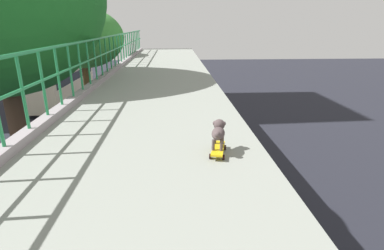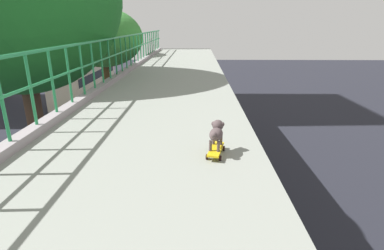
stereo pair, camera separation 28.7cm
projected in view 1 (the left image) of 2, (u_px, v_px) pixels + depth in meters
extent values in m
cylinder|color=#24874C|center=(23.00, 93.00, 4.13)|extent=(0.04, 0.04, 1.03)
cylinder|color=#24874C|center=(43.00, 84.00, 4.76)|extent=(0.04, 0.04, 1.03)
cylinder|color=#24874C|center=(58.00, 77.00, 5.40)|extent=(0.04, 0.04, 1.03)
cylinder|color=#24874C|center=(70.00, 71.00, 6.03)|extent=(0.04, 0.04, 1.03)
cylinder|color=#24874C|center=(80.00, 67.00, 6.66)|extent=(0.04, 0.04, 1.03)
cylinder|color=#24874C|center=(88.00, 63.00, 7.30)|extent=(0.04, 0.04, 1.03)
cylinder|color=#24874C|center=(95.00, 60.00, 7.93)|extent=(0.04, 0.04, 1.03)
cylinder|color=#24874C|center=(101.00, 57.00, 8.56)|extent=(0.04, 0.04, 1.03)
cylinder|color=#24874C|center=(106.00, 55.00, 9.20)|extent=(0.04, 0.04, 1.03)
cylinder|color=#24874C|center=(110.00, 53.00, 9.83)|extent=(0.04, 0.04, 1.03)
cylinder|color=#24874C|center=(114.00, 51.00, 10.47)|extent=(0.04, 0.04, 1.03)
cylinder|color=#24874C|center=(118.00, 50.00, 11.10)|extent=(0.04, 0.04, 1.03)
cylinder|color=#24874C|center=(121.00, 48.00, 11.73)|extent=(0.04, 0.04, 1.03)
cylinder|color=#24874C|center=(123.00, 47.00, 12.37)|extent=(0.04, 0.04, 1.03)
cylinder|color=#24874C|center=(126.00, 46.00, 13.00)|extent=(0.04, 0.04, 1.03)
cylinder|color=#24874C|center=(128.00, 45.00, 13.63)|extent=(0.04, 0.04, 1.03)
cylinder|color=#24874C|center=(130.00, 44.00, 14.27)|extent=(0.04, 0.04, 1.03)
cylinder|color=#24874C|center=(132.00, 43.00, 14.90)|extent=(0.04, 0.04, 1.03)
cylinder|color=#24874C|center=(134.00, 42.00, 15.53)|extent=(0.04, 0.04, 1.03)
cylinder|color=#24874C|center=(135.00, 42.00, 16.17)|extent=(0.04, 0.04, 1.03)
cylinder|color=#24874C|center=(137.00, 41.00, 16.80)|extent=(0.04, 0.04, 1.03)
cylinder|color=#24874C|center=(138.00, 40.00, 17.44)|extent=(0.04, 0.04, 1.03)
cylinder|color=#24874C|center=(139.00, 40.00, 18.07)|extent=(0.04, 0.04, 1.03)
cube|color=navy|center=(2.00, 211.00, 10.73)|extent=(1.87, 4.54, 0.62)
cylinder|color=black|center=(45.00, 194.00, 12.23)|extent=(0.21, 0.61, 0.61)
cylinder|color=black|center=(0.00, 195.00, 12.13)|extent=(0.21, 0.61, 0.61)
cylinder|color=black|center=(8.00, 243.00, 9.48)|extent=(0.21, 0.61, 0.61)
cube|color=yellow|center=(64.00, 144.00, 16.68)|extent=(1.77, 3.91, 0.69)
cube|color=#1E232B|center=(60.00, 136.00, 16.25)|extent=(1.62, 1.80, 0.48)
cube|color=silver|center=(60.00, 131.00, 16.15)|extent=(0.36, 0.16, 0.12)
cylinder|color=black|center=(86.00, 139.00, 17.99)|extent=(0.22, 0.65, 0.65)
cylinder|color=black|center=(57.00, 140.00, 17.90)|extent=(0.22, 0.65, 0.65)
cylinder|color=black|center=(72.00, 157.00, 15.60)|extent=(0.22, 0.65, 0.65)
cylinder|color=black|center=(39.00, 158.00, 15.50)|extent=(0.22, 0.65, 0.65)
cube|color=beige|center=(63.00, 82.00, 27.39)|extent=(2.52, 10.84, 3.20)
cube|color=black|center=(62.00, 76.00, 27.21)|extent=(2.54, 9.97, 0.70)
cylinder|color=black|center=(89.00, 88.00, 31.50)|extent=(0.28, 0.96, 0.96)
cylinder|color=black|center=(66.00, 88.00, 31.36)|extent=(0.28, 0.96, 0.96)
cylinder|color=black|center=(68.00, 105.00, 25.09)|extent=(0.28, 0.96, 0.96)
cylinder|color=black|center=(38.00, 105.00, 24.95)|extent=(0.28, 0.96, 0.96)
cylinder|color=#4E3728|center=(23.00, 155.00, 9.19)|extent=(0.49, 0.49, 6.12)
cylinder|color=brown|center=(90.00, 109.00, 16.12)|extent=(0.38, 0.38, 5.10)
ellipsoid|color=#398335|center=(82.00, 38.00, 14.94)|extent=(4.09, 4.09, 2.95)
cube|color=gold|center=(218.00, 148.00, 3.73)|extent=(0.24, 0.49, 0.02)
cylinder|color=black|center=(225.00, 147.00, 3.87)|extent=(0.04, 0.07, 0.06)
cylinder|color=black|center=(213.00, 147.00, 3.90)|extent=(0.04, 0.07, 0.06)
cylinder|color=black|center=(224.00, 157.00, 3.59)|extent=(0.04, 0.07, 0.06)
cylinder|color=black|center=(210.00, 156.00, 3.61)|extent=(0.04, 0.07, 0.06)
cylinder|color=#4D3F40|center=(223.00, 139.00, 3.82)|extent=(0.04, 0.04, 0.14)
cylinder|color=#4D3F40|center=(215.00, 139.00, 3.83)|extent=(0.04, 0.04, 0.14)
cylinder|color=#4D3F40|center=(221.00, 145.00, 3.61)|extent=(0.04, 0.04, 0.14)
cylinder|color=#4D3F40|center=(213.00, 145.00, 3.63)|extent=(0.04, 0.04, 0.14)
ellipsoid|color=#4D3F40|center=(218.00, 133.00, 3.69)|extent=(0.22, 0.32, 0.14)
sphere|color=#4D3F40|center=(219.00, 125.00, 3.78)|extent=(0.14, 0.14, 0.14)
ellipsoid|color=#514844|center=(220.00, 124.00, 3.84)|extent=(0.06, 0.07, 0.04)
sphere|color=#4D3F40|center=(224.00, 124.00, 3.77)|extent=(0.06, 0.06, 0.06)
sphere|color=#4D3F40|center=(215.00, 123.00, 3.78)|extent=(0.06, 0.06, 0.06)
sphere|color=#4D3F40|center=(217.00, 134.00, 3.53)|extent=(0.07, 0.07, 0.07)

